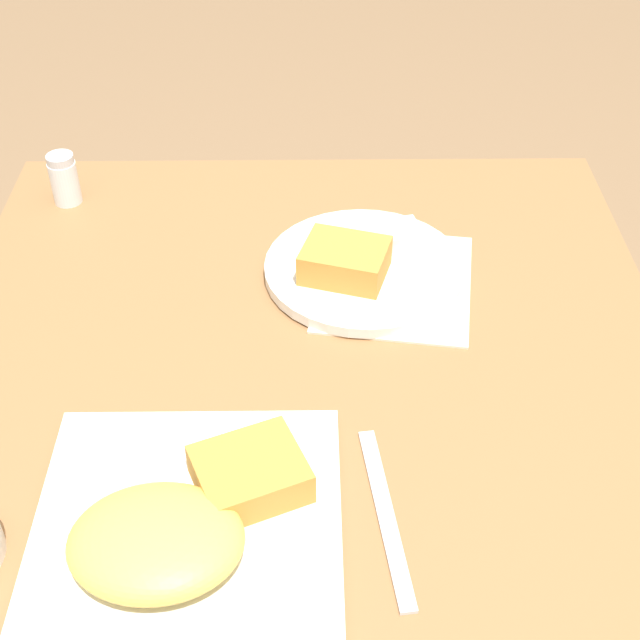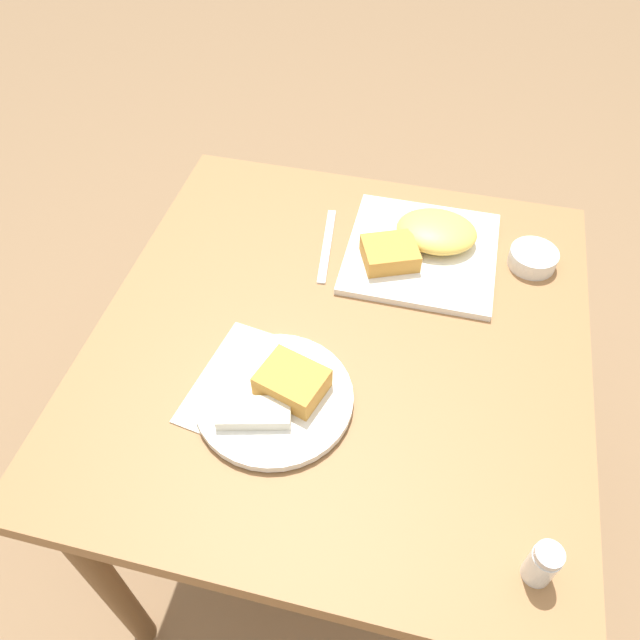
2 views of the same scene
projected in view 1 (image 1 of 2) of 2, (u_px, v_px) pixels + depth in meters
The scene contains 6 objects.
dining_table at pixel (307, 420), 1.06m from camera, with size 0.85×0.90×0.75m.
menu_card at pixel (395, 283), 1.11m from camera, with size 0.22×0.25×0.00m.
plate_square_near at pixel (185, 525), 0.81m from camera, with size 0.28×0.28×0.06m.
plate_oval_far at pixel (361, 264), 1.11m from camera, with size 0.25×0.25×0.05m.
salt_shaker at pixel (65, 182), 1.24m from camera, with size 0.04×0.04×0.07m.
butter_knife at pixel (386, 514), 0.84m from camera, with size 0.04×0.21×0.00m.
Camera 1 is at (0.01, -0.74, 1.43)m, focal length 50.00 mm.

